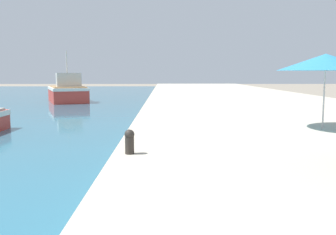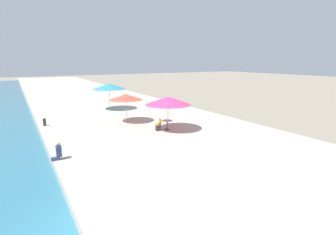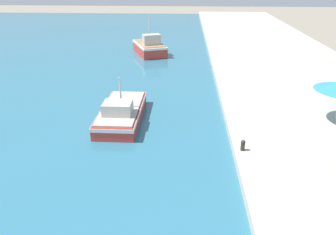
# 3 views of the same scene
# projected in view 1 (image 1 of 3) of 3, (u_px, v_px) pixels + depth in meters

# --- Properties ---
(quay_promenade) EXTENTS (16.00, 90.00, 0.57)m
(quay_promenade) POSITION_uv_depth(u_px,v_px,m) (242.00, 102.00, 31.84)
(quay_promenade) COLOR #BCB29E
(quay_promenade) RESTS_ON ground_plane
(fishing_boat_mid) EXTENTS (5.08, 6.82, 4.72)m
(fishing_boat_mid) POSITION_uv_depth(u_px,v_px,m) (68.00, 92.00, 34.71)
(fishing_boat_mid) COLOR red
(fishing_boat_mid) RESTS_ON water_basin
(cafe_umbrella_striped) EXTENTS (3.57, 3.57, 2.85)m
(cafe_umbrella_striped) POSITION_uv_depth(u_px,v_px,m) (326.00, 62.00, 14.01)
(cafe_umbrella_striped) COLOR #B7B7B7
(cafe_umbrella_striped) RESTS_ON quay_promenade
(mooring_bollard) EXTENTS (0.26, 0.26, 0.65)m
(mooring_bollard) POSITION_uv_depth(u_px,v_px,m) (130.00, 141.00, 9.85)
(mooring_bollard) COLOR #2D2823
(mooring_bollard) RESTS_ON quay_promenade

